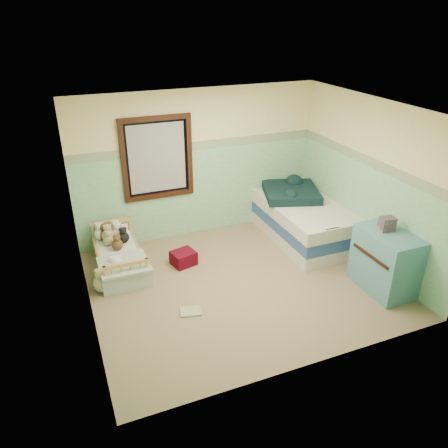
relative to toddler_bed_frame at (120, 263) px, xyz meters
name	(u,v)px	position (x,y,z in m)	size (l,w,h in m)	color
floor	(240,283)	(1.56, -1.05, -0.09)	(4.20, 3.60, 0.02)	#786346
ceiling	(244,109)	(1.56, -1.05, 2.43)	(4.20, 3.60, 0.02)	white
wall_back	(198,164)	(1.56, 0.75, 1.17)	(4.20, 0.04, 2.50)	beige
wall_front	(316,272)	(1.56, -2.85, 1.17)	(4.20, 0.04, 2.50)	beige
wall_left	(79,231)	(-0.54, -1.05, 1.17)	(0.04, 3.60, 2.50)	beige
wall_right	(369,183)	(3.66, -1.05, 1.17)	(0.04, 3.60, 2.50)	beige
wainscot_mint	(199,192)	(1.56, 0.74, 0.67)	(4.20, 0.01, 1.50)	#79AA84
border_strip	(198,146)	(1.56, 0.74, 1.49)	(4.20, 0.01, 0.15)	#46764F
window_frame	(157,158)	(0.86, 0.71, 1.37)	(1.16, 0.06, 1.36)	black
window_blinds	(157,158)	(0.86, 0.72, 1.37)	(0.92, 0.01, 1.12)	#AEAEAC
toddler_bed_frame	(120,263)	(0.00, 0.00, 0.00)	(0.64, 1.29, 0.17)	tan
toddler_mattress	(119,255)	(0.00, 0.00, 0.14)	(0.59, 1.23, 0.12)	silver
patchwork_quilt	(124,264)	(0.00, -0.40, 0.22)	(0.70, 0.64, 0.03)	#78A3DB
plush_bed_brown	(103,234)	(-0.15, 0.50, 0.30)	(0.19, 0.19, 0.19)	brown
plush_bed_white	(116,231)	(0.05, 0.50, 0.31)	(0.21, 0.21, 0.21)	silver
plush_bed_tan	(109,240)	(-0.10, 0.28, 0.29)	(0.17, 0.17, 0.17)	tan
plush_bed_dark	(124,237)	(0.13, 0.28, 0.29)	(0.18, 0.18, 0.18)	black
plush_floor_cream	(117,271)	(-0.10, -0.28, 0.05)	(0.27, 0.27, 0.27)	white
plush_floor_tan	(102,283)	(-0.34, -0.52, 0.05)	(0.26, 0.26, 0.26)	tan
twin_bed_frame	(300,231)	(3.11, -0.12, 0.03)	(1.06, 2.12, 0.22)	silver
twin_boxspring	(301,219)	(3.11, -0.12, 0.25)	(1.06, 2.12, 0.22)	navy
twin_mattress	(302,208)	(3.11, -0.12, 0.47)	(1.10, 2.16, 0.22)	beige
teal_blanket	(291,192)	(3.06, 0.18, 0.65)	(0.90, 0.95, 0.14)	black
dresser	(385,261)	(3.37, -1.93, 0.36)	(0.55, 0.89, 0.89)	teal
book_stack	(387,224)	(3.37, -1.84, 0.90)	(0.19, 0.15, 0.19)	brown
red_pillow	(184,258)	(0.94, -0.25, 0.03)	(0.35, 0.31, 0.22)	maroon
floor_book	(190,311)	(0.66, -1.45, -0.07)	(0.27, 0.21, 0.03)	gold
extra_plush_0	(118,233)	(0.07, 0.43, 0.30)	(0.19, 0.19, 0.19)	white
extra_plush_1	(125,234)	(0.17, 0.38, 0.29)	(0.18, 0.18, 0.18)	white
extra_plush_2	(101,234)	(-0.19, 0.52, 0.30)	(0.20, 0.20, 0.20)	white
extra_plush_3	(108,236)	(-0.09, 0.41, 0.30)	(0.20, 0.20, 0.20)	tan
extra_plush_4	(117,245)	(0.00, 0.08, 0.29)	(0.17, 0.17, 0.17)	brown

